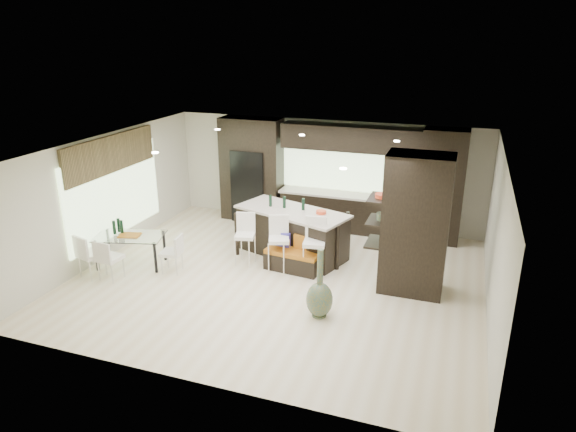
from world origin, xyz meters
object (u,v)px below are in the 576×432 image
at_px(stool_right, 314,253).
at_px(chair_end, 172,255).
at_px(floor_vase, 320,283).
at_px(dining_table, 131,250).
at_px(kitchen_island, 292,232).
at_px(stool_mid, 279,249).
at_px(chair_far, 92,257).
at_px(stool_left, 245,245).
at_px(chair_near, 110,261).
at_px(bench, 293,261).

bearing_deg(stool_right, chair_end, -172.52).
relative_size(floor_vase, chair_end, 1.70).
distance_m(stool_right, dining_table, 3.93).
relative_size(kitchen_island, floor_vase, 1.96).
bearing_deg(stool_mid, kitchen_island, 69.78).
distance_m(dining_table, chair_far, 0.84).
relative_size(kitchen_island, stool_left, 2.77).
xyz_separation_m(stool_right, chair_end, (-2.84, -0.84, -0.12)).
distance_m(dining_table, chair_near, 0.70).
bearing_deg(kitchen_island, chair_far, -127.52).
xyz_separation_m(floor_vase, chair_far, (-4.83, -0.01, -0.22)).
distance_m(stool_mid, chair_end, 2.24).
bearing_deg(stool_left, dining_table, -174.42).
bearing_deg(chair_near, chair_far, -173.70).
height_order(chair_near, chair_end, chair_near).
height_order(dining_table, chair_far, chair_far).
distance_m(stool_left, dining_table, 2.44).
distance_m(stool_right, floor_vase, 1.64).
bearing_deg(kitchen_island, floor_vase, -43.01).
bearing_deg(stool_left, stool_mid, -15.33).
height_order(kitchen_island, chair_near, kitchen_island).
bearing_deg(stool_mid, chair_end, -177.95).
bearing_deg(chair_far, stool_right, 36.75).
xyz_separation_m(stool_right, bench, (-0.49, 0.05, -0.27)).
height_order(bench, floor_vase, floor_vase).
height_order(stool_right, chair_near, stool_right).
xyz_separation_m(stool_right, floor_vase, (0.55, -1.54, 0.15)).
relative_size(floor_vase, dining_table, 0.91).
xyz_separation_m(stool_left, stool_right, (1.55, -0.02, 0.04)).
bearing_deg(chair_end, dining_table, 81.01).
height_order(bench, chair_far, chair_far).
distance_m(stool_left, floor_vase, 2.62).
xyz_separation_m(kitchen_island, stool_mid, (0.00, -0.85, -0.06)).
height_order(stool_mid, chair_near, stool_mid).
relative_size(stool_mid, dining_table, 0.66).
bearing_deg(bench, chair_end, -152.87).
height_order(stool_left, chair_far, stool_left).
distance_m(floor_vase, dining_table, 4.46).
relative_size(stool_right, chair_end, 1.31).
xyz_separation_m(bench, chair_near, (-3.35, -1.59, 0.18)).
height_order(kitchen_island, chair_end, kitchen_island).
bearing_deg(stool_right, bench, 164.69).
distance_m(floor_vase, chair_end, 3.48).
bearing_deg(chair_end, stool_mid, -76.72).
xyz_separation_m(floor_vase, dining_table, (-4.39, 0.70, -0.30)).
distance_m(chair_far, chair_end, 1.60).
distance_m(stool_mid, floor_vase, 2.05).
relative_size(stool_right, chair_near, 1.23).
height_order(stool_right, bench, stool_right).
relative_size(stool_mid, stool_right, 0.95).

